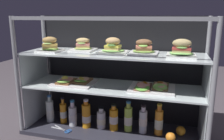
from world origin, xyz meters
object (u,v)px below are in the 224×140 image
(plated_roll_sandwich_far_left, at_px, (83,46))
(plated_roll_sandwich_far_right, at_px, (113,48))
(plated_roll_sandwich_right_of_center, at_px, (144,49))
(open_sandwich_tray_far_right, at_px, (74,81))
(juice_bottle_back_right, at_px, (73,115))
(juice_bottle_back_center, at_px, (128,119))
(orange_fruit_beside_bottles, at_px, (181,131))
(plated_roll_sandwich_left_of_center, at_px, (181,50))
(juice_bottle_front_fourth, at_px, (101,119))
(orange_fruit_near_left_post, at_px, (170,137))
(kitchen_scissors, at_px, (66,130))
(juice_bottle_front_middle, at_px, (50,111))
(plated_roll_sandwich_mid_left, at_px, (50,46))
(open_sandwich_tray_mid_right, at_px, (152,87))
(juice_bottle_tucked_behind, at_px, (143,121))
(juice_bottle_near_post, at_px, (86,116))
(juice_bottle_back_left, at_px, (114,119))
(juice_bottle_front_second, at_px, (63,113))
(juice_bottle_front_right_end, at_px, (159,122))

(plated_roll_sandwich_far_left, distance_m, plated_roll_sandwich_far_right, 0.27)
(plated_roll_sandwich_right_of_center, xyz_separation_m, open_sandwich_tray_far_right, (-0.56, -0.02, -0.29))
(open_sandwich_tray_far_right, relative_size, juice_bottle_back_right, 1.50)
(juice_bottle_back_center, bearing_deg, orange_fruit_beside_bottles, 4.90)
(plated_roll_sandwich_left_of_center, height_order, juice_bottle_front_fourth, plated_roll_sandwich_left_of_center)
(plated_roll_sandwich_far_right, distance_m, orange_fruit_near_left_post, 0.80)
(open_sandwich_tray_far_right, distance_m, juice_bottle_back_right, 0.30)
(juice_bottle_back_right, bearing_deg, juice_bottle_back_center, 3.40)
(juice_bottle_front_fourth, distance_m, kitchen_scissors, 0.30)
(plated_roll_sandwich_left_of_center, height_order, juice_bottle_front_middle, plated_roll_sandwich_left_of_center)
(plated_roll_sandwich_mid_left, bearing_deg, open_sandwich_tray_mid_right, 2.99)
(juice_bottle_front_middle, relative_size, juice_bottle_tucked_behind, 1.03)
(plated_roll_sandwich_far_left, bearing_deg, juice_bottle_back_right, -138.98)
(orange_fruit_near_left_post, bearing_deg, juice_bottle_front_fourth, 172.66)
(juice_bottle_near_post, height_order, kitchen_scissors, juice_bottle_near_post)
(juice_bottle_tucked_behind, height_order, orange_fruit_beside_bottles, juice_bottle_tucked_behind)
(plated_roll_sandwich_mid_left, height_order, juice_bottle_front_fourth, plated_roll_sandwich_mid_left)
(juice_bottle_back_left, bearing_deg, juice_bottle_back_center, 7.16)
(open_sandwich_tray_mid_right, xyz_separation_m, juice_bottle_back_right, (-0.66, -0.02, -0.30))
(orange_fruit_near_left_post, bearing_deg, juice_bottle_front_middle, 175.80)
(juice_bottle_front_second, distance_m, orange_fruit_near_left_post, 0.92)
(plated_roll_sandwich_far_right, height_order, plated_roll_sandwich_right_of_center, plated_roll_sandwich_far_right)
(kitchen_scissors, bearing_deg, open_sandwich_tray_far_right, 72.91)
(plated_roll_sandwich_mid_left, height_order, juice_bottle_tucked_behind, plated_roll_sandwich_mid_left)
(plated_roll_sandwich_far_right, distance_m, juice_bottle_near_post, 0.62)
(juice_bottle_front_right_end, height_order, orange_fruit_near_left_post, juice_bottle_front_right_end)
(orange_fruit_beside_bottles, xyz_separation_m, kitchen_scissors, (-0.91, -0.18, -0.03))
(juice_bottle_back_center, bearing_deg, juice_bottle_back_left, -172.84)
(juice_bottle_near_post, bearing_deg, plated_roll_sandwich_left_of_center, 0.23)
(plated_roll_sandwich_mid_left, distance_m, juice_bottle_front_middle, 0.60)
(juice_bottle_near_post, distance_m, orange_fruit_beside_bottles, 0.77)
(plated_roll_sandwich_mid_left, distance_m, juice_bottle_back_left, 0.79)
(orange_fruit_beside_bottles, bearing_deg, plated_roll_sandwich_far_right, -174.94)
(plated_roll_sandwich_far_right, height_order, juice_bottle_back_center, plated_roll_sandwich_far_right)
(plated_roll_sandwich_far_left, height_order, juice_bottle_near_post, plated_roll_sandwich_far_left)
(juice_bottle_front_fourth, bearing_deg, open_sandwich_tray_far_right, -177.76)
(plated_roll_sandwich_far_right, xyz_separation_m, orange_fruit_near_left_post, (0.47, -0.07, -0.64))
(open_sandwich_tray_far_right, bearing_deg, juice_bottle_back_right, -154.42)
(juice_bottle_near_post, relative_size, juice_bottle_front_right_end, 0.97)
(juice_bottle_front_second, height_order, juice_bottle_tucked_behind, juice_bottle_tucked_behind)
(plated_roll_sandwich_mid_left, xyz_separation_m, plated_roll_sandwich_far_left, (0.25, 0.09, -0.01))
(juice_bottle_front_second, relative_size, kitchen_scissors, 1.17)
(plated_roll_sandwich_mid_left, relative_size, juice_bottle_tucked_behind, 0.77)
(plated_roll_sandwich_mid_left, bearing_deg, plated_roll_sandwich_far_right, 4.33)
(juice_bottle_front_middle, distance_m, juice_bottle_near_post, 0.35)
(plated_roll_sandwich_far_left, relative_size, plated_roll_sandwich_far_right, 0.93)
(orange_fruit_beside_bottles, bearing_deg, plated_roll_sandwich_far_left, 179.43)
(juice_bottle_near_post, height_order, juice_bottle_front_right_end, juice_bottle_front_right_end)
(plated_roll_sandwich_left_of_center, height_order, juice_bottle_back_right, plated_roll_sandwich_left_of_center)
(plated_roll_sandwich_far_right, distance_m, juice_bottle_front_middle, 0.82)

